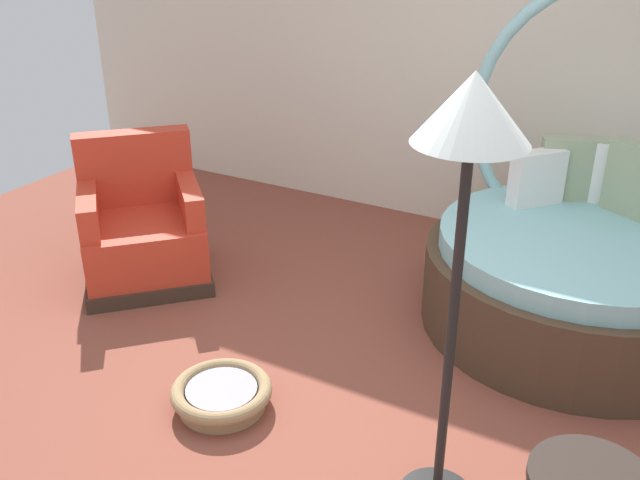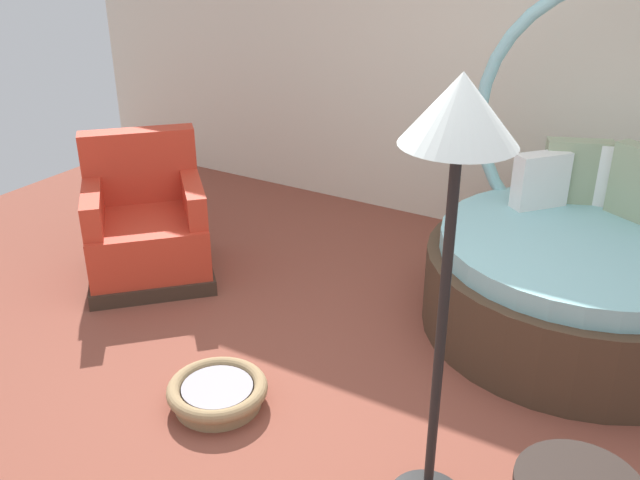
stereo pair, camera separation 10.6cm
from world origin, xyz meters
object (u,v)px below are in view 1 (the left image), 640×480
red_armchair (143,230)px  pet_basket (222,394)px  floor_lamp (468,157)px  round_daybed (583,259)px

red_armchair → pet_basket: bearing=-34.8°
red_armchair → pet_basket: red_armchair is taller
floor_lamp → red_armchair: bearing=158.6°
pet_basket → floor_lamp: bearing=-3.1°
pet_basket → round_daybed: bearing=51.6°
round_daybed → red_armchair: 2.80m
round_daybed → red_armchair: (-2.67, -0.84, -0.08)m
red_armchair → pet_basket: (1.30, -0.90, -0.26)m
pet_basket → floor_lamp: (1.17, -0.06, 1.46)m
red_armchair → round_daybed: bearing=17.4°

